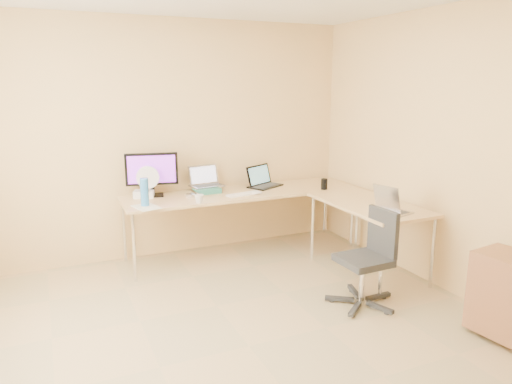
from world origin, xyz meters
name	(u,v)px	position (x,y,z in m)	size (l,w,h in m)	color
floor	(249,346)	(0.00, 0.00, 0.00)	(4.50, 4.50, 0.00)	tan
wall_back	(168,140)	(0.00, 2.25, 1.30)	(4.50, 4.50, 0.00)	#E2B671
wall_right	(472,156)	(2.10, 0.00, 1.30)	(4.50, 4.50, 0.00)	#E2B671
desk_main	(243,223)	(0.72, 1.85, 0.36)	(2.65, 0.70, 0.73)	tan
desk_return	(368,237)	(1.70, 0.85, 0.36)	(0.70, 1.30, 0.73)	tan
monitor	(152,175)	(-0.24, 2.05, 0.97)	(0.55, 0.18, 0.47)	black
book_stack	(207,189)	(0.36, 2.02, 0.76)	(0.23, 0.32, 0.05)	#29725F
laptop_center	(207,176)	(0.37, 2.05, 0.90)	(0.35, 0.27, 0.23)	#9395A9
laptop_black	(265,176)	(1.06, 1.98, 0.85)	(0.40, 0.29, 0.25)	black
keyboard	(244,194)	(0.67, 1.70, 0.74)	(0.40, 0.11, 0.02)	white
mouse	(256,193)	(0.80, 1.66, 0.75)	(0.10, 0.06, 0.04)	white
mug	(199,199)	(0.12, 1.55, 0.77)	(0.09, 0.09, 0.09)	silver
cd_stack	(191,195)	(0.13, 1.86, 0.75)	(0.12, 0.12, 0.03)	#BCBCBD
water_bottle	(145,192)	(-0.40, 1.65, 0.87)	(0.08, 0.08, 0.28)	#2B6EAE
papers	(146,207)	(-0.40, 1.60, 0.73)	(0.20, 0.29, 0.01)	silver
white_box	(144,194)	(-0.34, 2.03, 0.77)	(0.21, 0.15, 0.08)	white
desk_fan	(147,182)	(-0.29, 2.05, 0.88)	(0.24, 0.24, 0.31)	white
black_cup	(324,184)	(1.61, 1.58, 0.79)	(0.07, 0.07, 0.12)	black
laptop_return	(394,202)	(1.66, 0.44, 0.84)	(0.27, 0.34, 0.23)	#B6B6C2
office_chair	(364,251)	(1.19, 0.23, 0.50)	(0.52, 0.52, 0.86)	#262626
cabinet	(507,294)	(1.83, -0.68, 0.36)	(0.37, 0.45, 0.63)	brown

